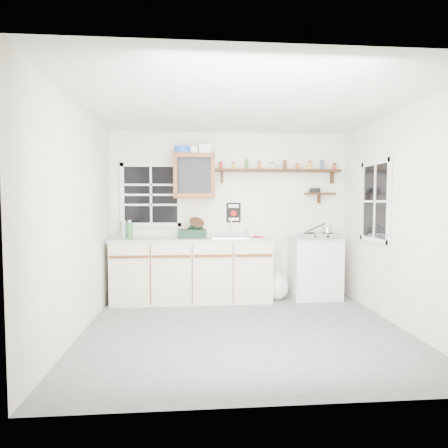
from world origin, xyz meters
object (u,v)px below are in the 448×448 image
object	(u,v)px
spice_shelf	(279,170)
hotplate	(318,235)
upper_cabinet	(194,176)
main_cabinet	(192,269)
dish_rack	(194,231)
right_cabinet	(315,268)

from	to	relation	value
spice_shelf	hotplate	xyz separation A→B (m)	(0.56, -0.21, -0.98)
upper_cabinet	main_cabinet	bearing A→B (deg)	-103.68
dish_rack	spice_shelf	bearing A→B (deg)	6.44
main_cabinet	dish_rack	world-z (taller)	dish_rack
hotplate	main_cabinet	bearing A→B (deg)	178.21
spice_shelf	dish_rack	size ratio (longest dim) A/B	4.74
upper_cabinet	dish_rack	distance (m)	0.81
main_cabinet	right_cabinet	distance (m)	1.84
right_cabinet	spice_shelf	distance (m)	1.57
spice_shelf	hotplate	distance (m)	1.15
dish_rack	right_cabinet	bearing A→B (deg)	-1.22
dish_rack	hotplate	size ratio (longest dim) A/B	0.73
right_cabinet	main_cabinet	bearing A→B (deg)	-179.21
spice_shelf	dish_rack	bearing A→B (deg)	-173.86
upper_cabinet	hotplate	size ratio (longest dim) A/B	1.18
main_cabinet	hotplate	bearing A→B (deg)	0.17
right_cabinet	hotplate	size ratio (longest dim) A/B	1.66
spice_shelf	dish_rack	xyz separation A→B (m)	(-1.30, -0.14, -0.91)
right_cabinet	dish_rack	size ratio (longest dim) A/B	2.26
main_cabinet	upper_cabinet	world-z (taller)	upper_cabinet
spice_shelf	upper_cabinet	bearing A→B (deg)	-176.91
right_cabinet	hotplate	xyz separation A→B (m)	(0.04, -0.02, 0.49)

